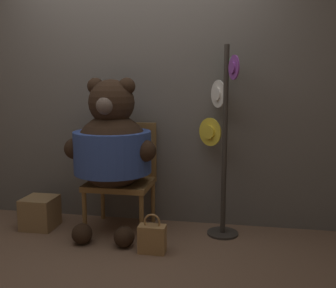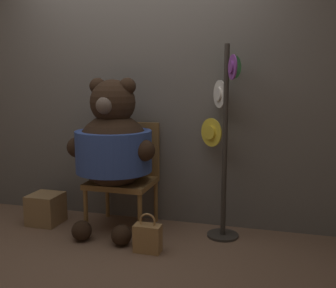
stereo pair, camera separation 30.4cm
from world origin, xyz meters
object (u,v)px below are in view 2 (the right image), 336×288
at_px(chair, 125,171).
at_px(handbag_on_ground, 148,238).
at_px(teddy_bear, 113,146).
at_px(hat_display_rack, 223,136).

relative_size(chair, handbag_on_ground, 3.02).
height_order(teddy_bear, hat_display_rack, hat_display_rack).
relative_size(chair, hat_display_rack, 0.59).
xyz_separation_m(hat_display_rack, handbag_on_ground, (-0.52, -0.51, -0.78)).
height_order(hat_display_rack, handbag_on_ground, hat_display_rack).
bearing_deg(handbag_on_ground, hat_display_rack, 44.27).
xyz_separation_m(chair, teddy_bear, (-0.04, -0.18, 0.27)).
distance_m(teddy_bear, handbag_on_ground, 0.88).
bearing_deg(chair, hat_display_rack, -1.47).
xyz_separation_m(teddy_bear, handbag_on_ground, (0.44, -0.36, -0.67)).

